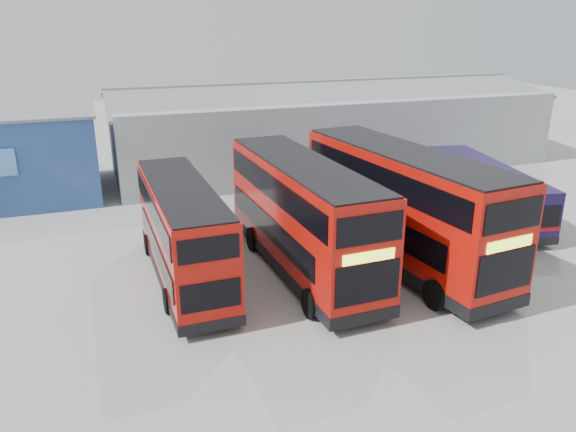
{
  "coord_description": "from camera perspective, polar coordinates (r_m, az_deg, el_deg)",
  "views": [
    {
      "loc": [
        -8.31,
        -17.48,
        10.01
      ],
      "look_at": [
        -0.76,
        3.61,
        2.1
      ],
      "focal_mm": 35.0,
      "sensor_mm": 36.0,
      "label": 1
    }
  ],
  "objects": [
    {
      "name": "ground_plane",
      "position": [
        21.79,
        5.13,
        -7.98
      ],
      "size": [
        120.0,
        120.0,
        0.0
      ],
      "primitive_type": "plane",
      "color": "gray",
      "rests_on": "ground"
    },
    {
      "name": "single_decker_blue",
      "position": [
        31.45,
        19.31,
        2.38
      ],
      "size": [
        4.25,
        10.36,
        2.74
      ],
      "rotation": [
        0.0,
        0.0,
        2.95
      ],
      "color": "#110C38",
      "rests_on": "ground"
    },
    {
      "name": "double_decker_left",
      "position": [
        22.41,
        -10.58,
        -1.86
      ],
      "size": [
        2.51,
        9.51,
        4.0
      ],
      "rotation": [
        0.0,
        0.0,
        3.15
      ],
      "color": "#B0110A",
      "rests_on": "ground"
    },
    {
      "name": "double_decker_right",
      "position": [
        24.09,
        11.48,
        0.78
      ],
      "size": [
        4.02,
        11.89,
        4.93
      ],
      "rotation": [
        0.0,
        0.0,
        0.11
      ],
      "color": "#B0110A",
      "rests_on": "ground"
    },
    {
      "name": "maintenance_shed",
      "position": [
        41.54,
        3.8,
        9.14
      ],
      "size": [
        30.5,
        12.0,
        5.89
      ],
      "color": "#9A9FA8",
      "rests_on": "ground"
    },
    {
      "name": "double_decker_centre",
      "position": [
        22.9,
        1.45,
        -0.18
      ],
      "size": [
        3.07,
        11.1,
        4.66
      ],
      "rotation": [
        0.0,
        0.0,
        0.03
      ],
      "color": "#B0110A",
      "rests_on": "ground"
    }
  ]
}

